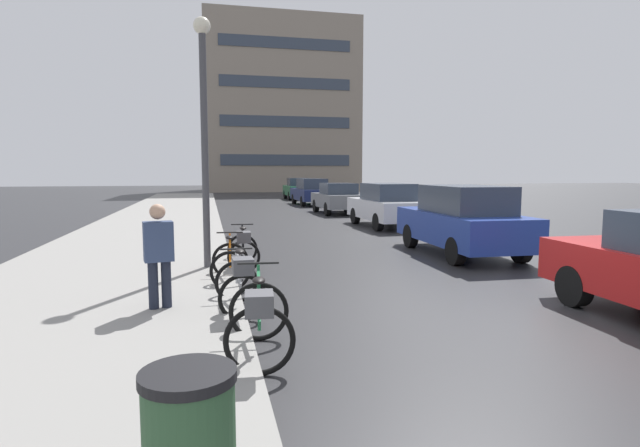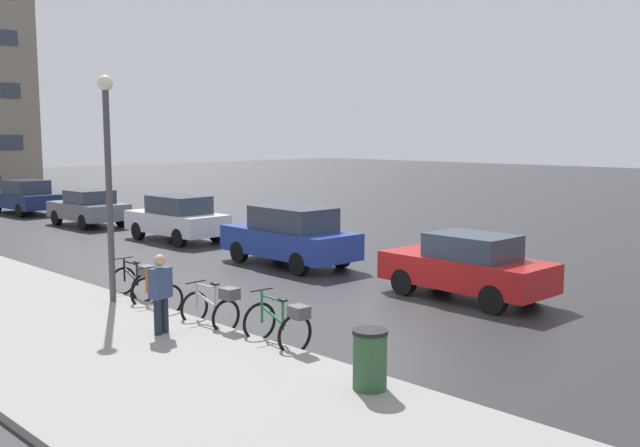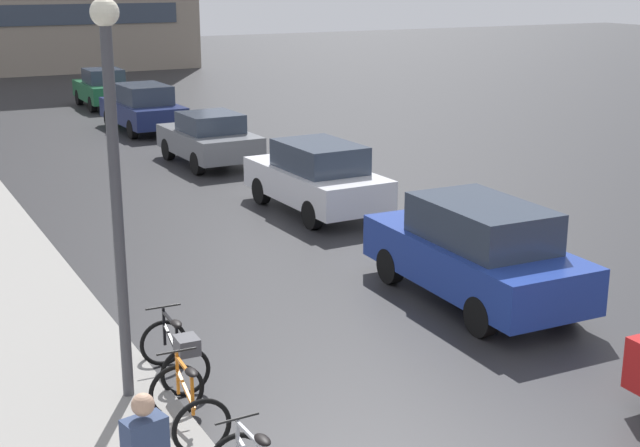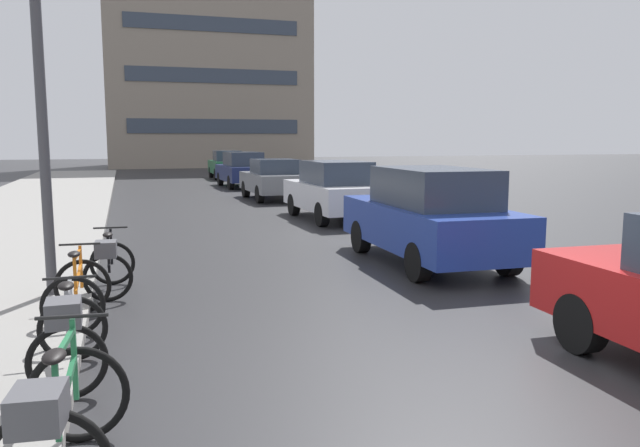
# 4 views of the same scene
# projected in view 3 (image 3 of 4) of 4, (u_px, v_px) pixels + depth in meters

# --- Properties ---
(bicycle_third) EXTENTS (0.77, 1.11, 0.94)m
(bicycle_third) POSITION_uv_depth(u_px,v_px,m) (189.00, 406.00, 10.64)
(bicycle_third) COLOR black
(bicycle_third) RESTS_ON ground
(bicycle_farthest) EXTENTS (0.73, 1.39, 0.93)m
(bicycle_farthest) POSITION_uv_depth(u_px,v_px,m) (177.00, 352.00, 11.95)
(bicycle_farthest) COLOR black
(bicycle_farthest) RESTS_ON ground
(car_blue) EXTENTS (1.95, 4.45, 1.75)m
(car_blue) POSITION_uv_depth(u_px,v_px,m) (476.00, 251.00, 14.94)
(car_blue) COLOR navy
(car_blue) RESTS_ON ground
(car_white) EXTENTS (1.90, 4.17, 1.65)m
(car_white) POSITION_uv_depth(u_px,v_px,m) (317.00, 177.00, 20.62)
(car_white) COLOR silver
(car_white) RESTS_ON ground
(car_grey) EXTENTS (1.96, 3.84, 1.51)m
(car_grey) POSITION_uv_depth(u_px,v_px,m) (209.00, 138.00, 25.82)
(car_grey) COLOR slate
(car_grey) RESTS_ON ground
(car_navy) EXTENTS (1.98, 4.34, 1.65)m
(car_navy) POSITION_uv_depth(u_px,v_px,m) (143.00, 108.00, 31.26)
(car_navy) COLOR navy
(car_navy) RESTS_ON ground
(car_green) EXTENTS (1.77, 3.79, 1.60)m
(car_green) POSITION_uv_depth(u_px,v_px,m) (103.00, 88.00, 36.84)
(car_green) COLOR #1E6038
(car_green) RESTS_ON ground
(streetlamp) EXTENTS (0.34, 0.34, 5.12)m
(streetlamp) POSITION_uv_depth(u_px,v_px,m) (114.00, 166.00, 10.68)
(streetlamp) COLOR #424247
(streetlamp) RESTS_ON ground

